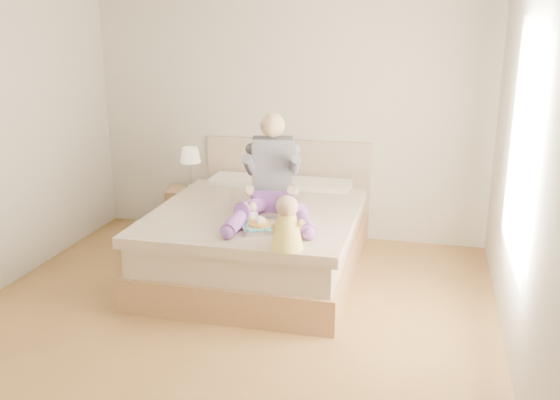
% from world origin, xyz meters
% --- Properties ---
extents(room, '(4.02, 4.22, 2.71)m').
position_xyz_m(room, '(0.08, 0.01, 1.51)').
color(room, brown).
rests_on(room, ground).
extents(bed, '(1.70, 2.18, 1.00)m').
position_xyz_m(bed, '(0.00, 1.08, 0.32)').
color(bed, olive).
rests_on(bed, ground).
extents(nightstand, '(0.46, 0.42, 0.49)m').
position_xyz_m(nightstand, '(-1.00, 1.82, 0.24)').
color(nightstand, olive).
rests_on(nightstand, ground).
extents(lamp, '(0.21, 0.21, 0.43)m').
position_xyz_m(lamp, '(-0.96, 1.85, 0.81)').
color(lamp, '#B1B4B8').
rests_on(lamp, nightstand).
extents(adult, '(0.74, 1.08, 0.85)m').
position_xyz_m(adult, '(0.15, 0.86, 0.86)').
color(adult, '#6E3C96').
rests_on(adult, bed).
extents(tray, '(0.58, 0.52, 0.14)m').
position_xyz_m(tray, '(0.25, 0.48, 0.64)').
color(tray, '#B1B4B8').
rests_on(tray, bed).
extents(baby, '(0.25, 0.35, 0.39)m').
position_xyz_m(baby, '(0.46, 0.07, 0.77)').
color(baby, '#F7DD4E').
rests_on(baby, bed).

